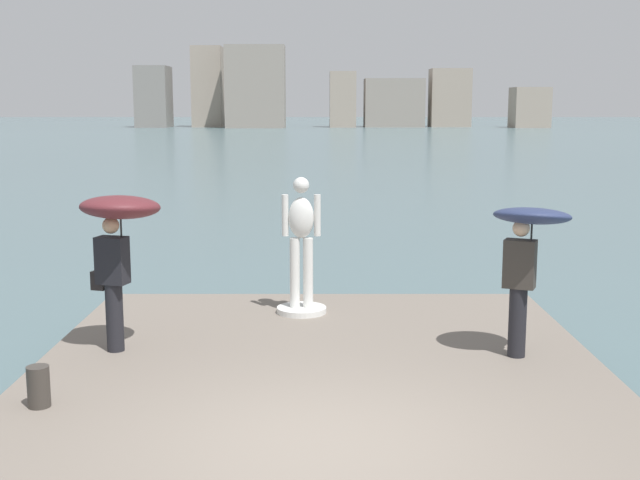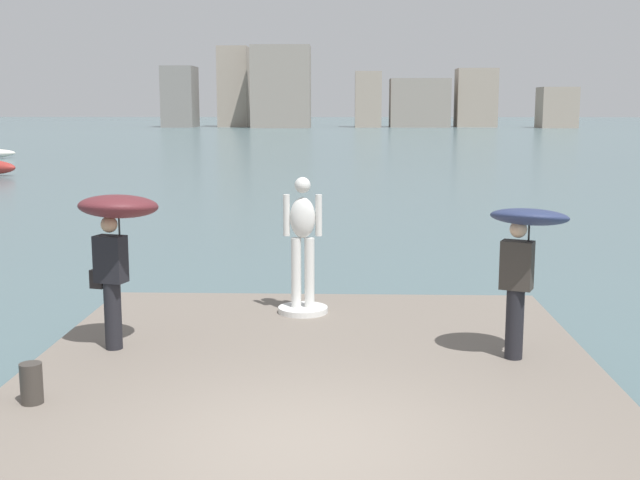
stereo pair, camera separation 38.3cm
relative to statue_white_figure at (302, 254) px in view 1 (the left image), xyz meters
The scene contains 7 objects.
ground_plane 35.18m from the statue_white_figure, 89.57° to the left, with size 400.00×400.00×0.00m, color #4C666B.
pier 3.49m from the statue_white_figure, 85.40° to the right, with size 6.92×9.07×0.40m, color #70665B.
statue_white_figure is the anchor object (origin of this frame).
onlooker_left 3.05m from the statue_white_figure, 139.26° to the right, with size 1.23×1.24×2.04m.
onlooker_right 3.61m from the statue_white_figure, 37.76° to the right, with size 1.24×1.25×1.94m.
mooring_bollard 4.77m from the statue_white_figure, 124.14° to the right, with size 0.23×0.23×0.44m, color #38332D.
distant_skyline 120.60m from the statue_white_figure, 90.52° to the left, with size 65.29×11.89×12.87m.
Camera 1 is at (0.01, -7.17, 3.51)m, focal length 45.71 mm.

